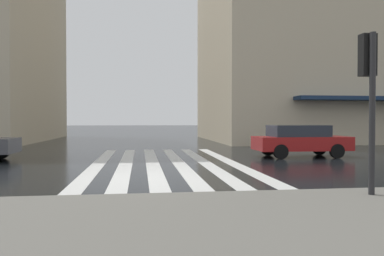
% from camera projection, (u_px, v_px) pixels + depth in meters
% --- Properties ---
extents(ground_plane, '(220.00, 220.00, 0.00)m').
position_uv_depth(ground_plane, '(146.00, 178.00, 10.90)').
color(ground_plane, black).
extents(zebra_crossing, '(13.00, 5.50, 0.01)m').
position_uv_depth(zebra_crossing, '(165.00, 162.00, 14.97)').
color(zebra_crossing, silver).
rests_on(zebra_crossing, ground_plane).
extents(traffic_signal_post, '(0.44, 0.30, 3.23)m').
position_uv_depth(traffic_signal_post, '(369.00, 78.00, 7.84)').
color(traffic_signal_post, '#232326').
rests_on(traffic_signal_post, sidewalk_pavement).
extents(car_red, '(1.85, 4.10, 1.41)m').
position_uv_depth(car_red, '(300.00, 140.00, 17.24)').
color(car_red, maroon).
rests_on(car_red, ground_plane).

